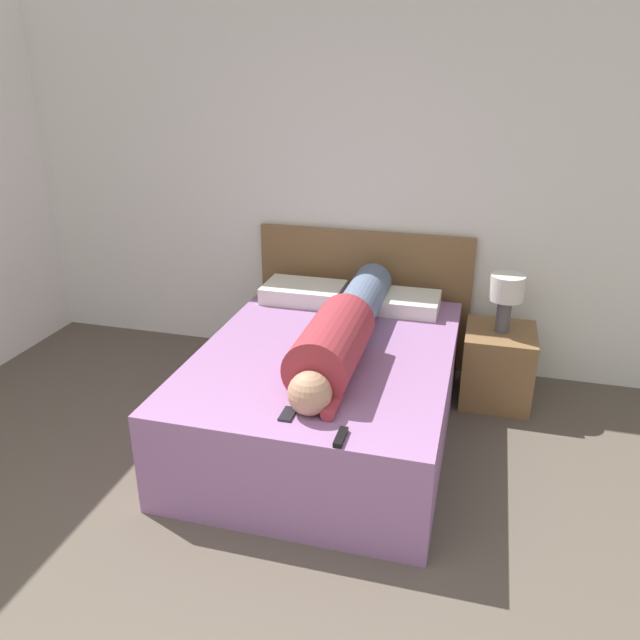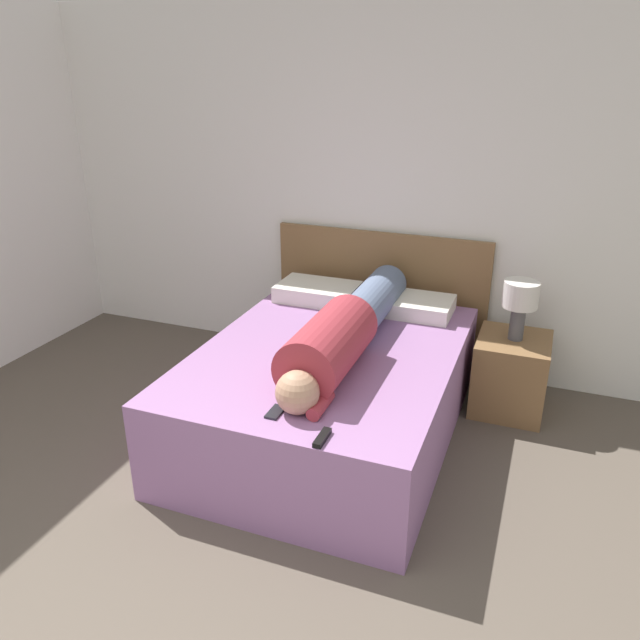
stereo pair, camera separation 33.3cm
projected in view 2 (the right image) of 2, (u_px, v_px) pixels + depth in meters
The scene contains 10 objects.
wall_back at pixel (378, 192), 4.47m from camera, with size 6.39×0.06×2.60m.
bed at pixel (329, 392), 3.83m from camera, with size 1.48×1.98×0.58m.
headboard at pixel (379, 299), 4.69m from camera, with size 1.60×0.04×1.03m.
nightstand at pixel (510, 374), 4.13m from camera, with size 0.46×0.50×0.51m.
table_lamp at pixel (520, 300), 3.93m from camera, with size 0.22×0.22×0.39m.
person_lying at pixel (345, 330), 3.61m from camera, with size 0.34×1.78×0.34m.
pillow_near_headboard at pixel (318, 292), 4.48m from camera, with size 0.56×0.37×0.11m.
pillow_second at pixel (412, 305), 4.25m from camera, with size 0.54×0.37×0.10m.
tv_remote at pixel (322, 438), 2.83m from camera, with size 0.04×0.15×0.02m.
cell_phone at pixel (276, 412), 3.05m from camera, with size 0.06×0.13×0.01m.
Camera 2 is at (1.22, -0.60, 2.18)m, focal length 35.00 mm.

